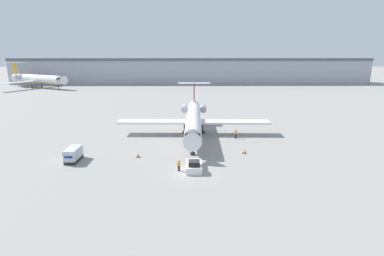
{
  "coord_description": "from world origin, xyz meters",
  "views": [
    {
      "loc": [
        -0.41,
        -37.98,
        15.99
      ],
      "look_at": [
        0.0,
        12.41,
        3.12
      ],
      "focal_mm": 28.0,
      "sensor_mm": 36.0,
      "label": 1
    }
  ],
  "objects_px": {
    "airplane_main": "(194,119)",
    "traffic_cone_right": "(244,151)",
    "airplane_parked_far_left": "(38,79)",
    "pushback_tug": "(194,166)",
    "luggage_cart": "(73,154)",
    "traffic_cone_left": "(138,155)",
    "worker_by_wing": "(236,134)",
    "worker_near_tug": "(179,165)"
  },
  "relations": [
    {
      "from": "airplane_main",
      "to": "traffic_cone_right",
      "type": "xyz_separation_m",
      "value": [
        8.12,
        -11.61,
        -2.8
      ]
    },
    {
      "from": "traffic_cone_right",
      "to": "airplane_parked_far_left",
      "type": "height_order",
      "value": "airplane_parked_far_left"
    },
    {
      "from": "pushback_tug",
      "to": "luggage_cart",
      "type": "bearing_deg",
      "value": 168.01
    },
    {
      "from": "luggage_cart",
      "to": "traffic_cone_left",
      "type": "height_order",
      "value": "luggage_cart"
    },
    {
      "from": "luggage_cart",
      "to": "traffic_cone_left",
      "type": "relative_size",
      "value": 5.39
    },
    {
      "from": "airplane_main",
      "to": "traffic_cone_left",
      "type": "xyz_separation_m",
      "value": [
        -8.83,
        -13.32,
        -2.78
      ]
    },
    {
      "from": "luggage_cart",
      "to": "airplane_parked_far_left",
      "type": "distance_m",
      "value": 107.58
    },
    {
      "from": "worker_by_wing",
      "to": "worker_near_tug",
      "type": "bearing_deg",
      "value": -122.62
    },
    {
      "from": "pushback_tug",
      "to": "worker_near_tug",
      "type": "distance_m",
      "value": 2.1
    },
    {
      "from": "luggage_cart",
      "to": "traffic_cone_right",
      "type": "bearing_deg",
      "value": 7.06
    },
    {
      "from": "pushback_tug",
      "to": "worker_by_wing",
      "type": "distance_m",
      "value": 17.73
    },
    {
      "from": "traffic_cone_left",
      "to": "traffic_cone_right",
      "type": "distance_m",
      "value": 17.04
    },
    {
      "from": "airplane_main",
      "to": "luggage_cart",
      "type": "relative_size",
      "value": 8.15
    },
    {
      "from": "luggage_cart",
      "to": "traffic_cone_left",
      "type": "distance_m",
      "value": 9.58
    },
    {
      "from": "pushback_tug",
      "to": "traffic_cone_left",
      "type": "xyz_separation_m",
      "value": [
        -8.65,
        5.4,
        -0.29
      ]
    },
    {
      "from": "airplane_parked_far_left",
      "to": "traffic_cone_right",
      "type": "bearing_deg",
      "value": -49.56
    },
    {
      "from": "airplane_main",
      "to": "worker_near_tug",
      "type": "distance_m",
      "value": 19.21
    },
    {
      "from": "traffic_cone_left",
      "to": "airplane_parked_far_left",
      "type": "bearing_deg",
      "value": 123.19
    },
    {
      "from": "worker_near_tug",
      "to": "worker_by_wing",
      "type": "xyz_separation_m",
      "value": [
        10.23,
        15.98,
        0.07
      ]
    },
    {
      "from": "worker_near_tug",
      "to": "traffic_cone_right",
      "type": "relative_size",
      "value": 2.56
    },
    {
      "from": "worker_near_tug",
      "to": "traffic_cone_right",
      "type": "height_order",
      "value": "worker_near_tug"
    },
    {
      "from": "worker_near_tug",
      "to": "worker_by_wing",
      "type": "height_order",
      "value": "worker_by_wing"
    },
    {
      "from": "pushback_tug",
      "to": "worker_by_wing",
      "type": "xyz_separation_m",
      "value": [
        8.15,
        15.75,
        0.32
      ]
    },
    {
      "from": "traffic_cone_right",
      "to": "airplane_parked_far_left",
      "type": "xyz_separation_m",
      "value": [
        -77.74,
        91.22,
        3.79
      ]
    },
    {
      "from": "worker_near_tug",
      "to": "traffic_cone_right",
      "type": "xyz_separation_m",
      "value": [
        10.37,
        7.33,
        -0.56
      ]
    },
    {
      "from": "airplane_main",
      "to": "airplane_parked_far_left",
      "type": "height_order",
      "value": "airplane_parked_far_left"
    },
    {
      "from": "pushback_tug",
      "to": "traffic_cone_right",
      "type": "height_order",
      "value": "pushback_tug"
    },
    {
      "from": "airplane_main",
      "to": "luggage_cart",
      "type": "bearing_deg",
      "value": -140.83
    },
    {
      "from": "airplane_main",
      "to": "airplane_parked_far_left",
      "type": "xyz_separation_m",
      "value": [
        -69.63,
        79.6,
        0.99
      ]
    },
    {
      "from": "worker_by_wing",
      "to": "airplane_parked_far_left",
      "type": "xyz_separation_m",
      "value": [
        -77.6,
        82.57,
        3.16
      ]
    },
    {
      "from": "worker_near_tug",
      "to": "airplane_parked_far_left",
      "type": "relative_size",
      "value": 0.05
    },
    {
      "from": "airplane_parked_far_left",
      "to": "pushback_tug",
      "type": "bearing_deg",
      "value": -54.77
    },
    {
      "from": "worker_near_tug",
      "to": "worker_by_wing",
      "type": "distance_m",
      "value": 18.97
    },
    {
      "from": "traffic_cone_left",
      "to": "pushback_tug",
      "type": "bearing_deg",
      "value": -31.94
    },
    {
      "from": "traffic_cone_right",
      "to": "airplane_parked_far_left",
      "type": "relative_size",
      "value": 0.02
    },
    {
      "from": "worker_by_wing",
      "to": "traffic_cone_left",
      "type": "distance_m",
      "value": 19.75
    },
    {
      "from": "traffic_cone_left",
      "to": "traffic_cone_right",
      "type": "bearing_deg",
      "value": 5.76
    },
    {
      "from": "traffic_cone_right",
      "to": "luggage_cart",
      "type": "bearing_deg",
      "value": -172.94
    },
    {
      "from": "airplane_main",
      "to": "pushback_tug",
      "type": "relative_size",
      "value": 7.6
    },
    {
      "from": "worker_near_tug",
      "to": "traffic_cone_left",
      "type": "bearing_deg",
      "value": 139.47
    },
    {
      "from": "pushback_tug",
      "to": "worker_by_wing",
      "type": "bearing_deg",
      "value": 62.63
    },
    {
      "from": "luggage_cart",
      "to": "traffic_cone_right",
      "type": "height_order",
      "value": "luggage_cart"
    }
  ]
}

